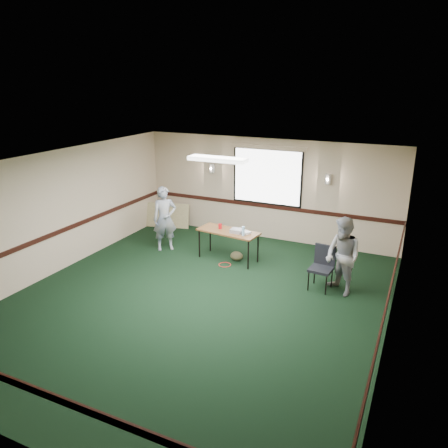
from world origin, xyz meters
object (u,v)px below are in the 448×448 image
at_px(projector, 237,231).
at_px(person_right, 343,256).
at_px(conference_chair, 323,264).
at_px(folding_table, 228,233).
at_px(person_left, 165,219).

height_order(projector, person_right, person_right).
bearing_deg(projector, conference_chair, -14.59).
height_order(folding_table, person_right, person_right).
height_order(projector, conference_chair, conference_chair).
xyz_separation_m(projector, conference_chair, (2.14, -0.47, -0.25)).
xyz_separation_m(folding_table, person_left, (-1.73, -0.05, 0.13)).
relative_size(folding_table, projector, 5.60).
relative_size(folding_table, person_left, 0.94).
relative_size(projector, conference_chair, 0.30).
relative_size(conference_chair, person_right, 0.57).
xyz_separation_m(person_left, person_right, (4.50, -0.54, -0.02)).
xyz_separation_m(conference_chair, person_left, (-4.10, 0.46, 0.28)).
distance_m(conference_chair, person_left, 4.13).
distance_m(projector, conference_chair, 2.20).
distance_m(projector, person_left, 1.96).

